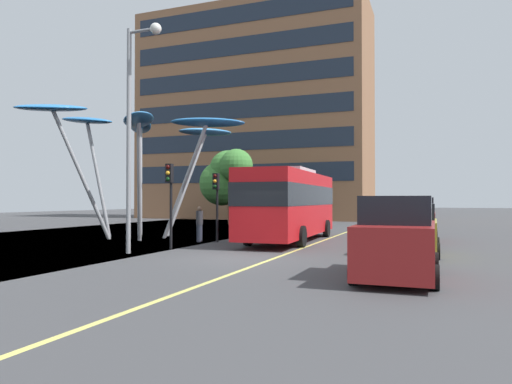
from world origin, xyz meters
name	(u,v)px	position (x,y,z in m)	size (l,w,h in m)	color
ground	(217,259)	(-0.73, 0.00, -0.05)	(120.00, 240.00, 0.10)	#424244
red_bus	(290,202)	(-0.19, 7.48, 2.02)	(3.06, 10.72, 3.69)	red
leaf_sculpture	(141,130)	(-8.55, 6.47, 5.99)	(11.24, 11.56, 7.18)	#9EA0A5
traffic_light_kerb_near	(170,187)	(-3.90, 1.91, 2.64)	(0.28, 0.42, 3.65)	black
traffic_light_kerb_far	(216,192)	(-3.41, 5.45, 2.48)	(0.28, 0.42, 3.42)	black
traffic_light_island_mid	(261,192)	(-3.41, 11.77, 2.58)	(0.28, 0.42, 3.56)	black
car_parked_near	(397,240)	(5.76, -2.48, 1.04)	(2.09, 4.41, 2.20)	maroon
car_parked_mid	(412,230)	(5.88, 3.50, 0.93)	(1.99, 4.29, 1.96)	gold
car_parked_far	(416,221)	(5.79, 9.83, 1.04)	(2.06, 3.94, 2.22)	maroon
street_lamp	(135,112)	(-4.26, -0.09, 5.56)	(1.53, 0.44, 8.94)	gray
tree_pavement_near	(226,176)	(-10.27, 21.66, 4.18)	(5.27, 4.54, 6.43)	brown
pedestrian	(199,224)	(-4.32, 5.41, 0.90)	(0.34, 0.34, 1.78)	#2D3342
backdrop_building	(255,116)	(-12.75, 35.13, 11.84)	(25.95, 10.35, 23.67)	#8E6042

